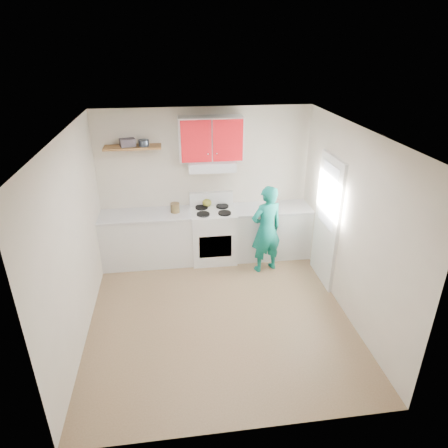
{
  "coord_description": "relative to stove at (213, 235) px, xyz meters",
  "views": [
    {
      "loc": [
        -0.55,
        -4.57,
        3.59
      ],
      "look_at": [
        0.15,
        0.55,
        1.15
      ],
      "focal_mm": 31.68,
      "sensor_mm": 36.0,
      "label": 1
    }
  ],
  "objects": [
    {
      "name": "cutting_board",
      "position": [
        0.98,
        0.02,
        0.45
      ],
      "size": [
        0.35,
        0.29,
        0.02
      ],
      "primitive_type": "cube",
      "rotation": [
        0.0,
        0.0,
        0.23
      ],
      "color": "olive",
      "rests_on": "counter_right"
    },
    {
      "name": "shelf",
      "position": [
        -1.25,
        0.18,
        1.56
      ],
      "size": [
        0.9,
        0.3,
        0.04
      ],
      "primitive_type": "cube",
      "color": "brown",
      "rests_on": "back_wall"
    },
    {
      "name": "door",
      "position": [
        1.68,
        -0.88,
        0.56
      ],
      "size": [
        0.05,
        0.85,
        2.05
      ],
      "primitive_type": "cube",
      "color": "white",
      "rests_on": "floor"
    },
    {
      "name": "silicone_mat",
      "position": [
        1.45,
        -0.02,
        0.44
      ],
      "size": [
        0.36,
        0.32,
        0.01
      ],
      "primitive_type": "cube",
      "rotation": [
        0.0,
        0.0,
        0.21
      ],
      "color": "red",
      "rests_on": "counter_right"
    },
    {
      "name": "tin",
      "position": [
        -1.07,
        0.15,
        1.63
      ],
      "size": [
        0.19,
        0.19,
        0.1
      ],
      "primitive_type": "cylinder",
      "rotation": [
        0.0,
        0.0,
        0.15
      ],
      "color": "#333D4C",
      "rests_on": "shelf"
    },
    {
      "name": "right_wall",
      "position": [
        1.7,
        -1.57,
        0.84
      ],
      "size": [
        0.04,
        3.8,
        2.6
      ],
      "primitive_type": "cube",
      "color": "beige",
      "rests_on": "floor"
    },
    {
      "name": "crock",
      "position": [
        -0.64,
        0.03,
        0.53
      ],
      "size": [
        0.18,
        0.18,
        0.18
      ],
      "primitive_type": "cylinder",
      "rotation": [
        0.0,
        0.0,
        -0.22
      ],
      "color": "brown",
      "rests_on": "counter_left"
    },
    {
      "name": "range_hood",
      "position": [
        0.0,
        0.1,
        1.24
      ],
      "size": [
        0.76,
        0.44,
        0.15
      ],
      "primitive_type": "cube",
      "color": "silver",
      "rests_on": "back_wall"
    },
    {
      "name": "counter_left",
      "position": [
        -1.14,
        0.02,
        -0.01
      ],
      "size": [
        1.52,
        0.6,
        0.9
      ],
      "primitive_type": "cube",
      "color": "silver",
      "rests_on": "floor"
    },
    {
      "name": "person",
      "position": [
        0.82,
        -0.49,
        0.29
      ],
      "size": [
        0.63,
        0.5,
        1.5
      ],
      "primitive_type": "imported",
      "rotation": [
        0.0,
        0.0,
        3.43
      ],
      "color": "#0C6D5F",
      "rests_on": "floor"
    },
    {
      "name": "upper_cabinets",
      "position": [
        0.0,
        0.16,
        1.66
      ],
      "size": [
        1.02,
        0.33,
        0.7
      ],
      "primitive_type": "cube",
      "color": "red",
      "rests_on": "back_wall"
    },
    {
      "name": "ceiling",
      "position": [
        -0.1,
        -1.57,
        2.14
      ],
      "size": [
        3.6,
        3.8,
        0.04
      ],
      "primitive_type": "cube",
      "color": "white",
      "rests_on": "floor"
    },
    {
      "name": "floor",
      "position": [
        -0.1,
        -1.57,
        -0.46
      ],
      "size": [
        3.8,
        3.8,
        0.0
      ],
      "primitive_type": "plane",
      "color": "brown",
      "rests_on": "ground"
    },
    {
      "name": "front_wall",
      "position": [
        -0.1,
        -3.47,
        0.84
      ],
      "size": [
        3.6,
        0.04,
        2.6
      ],
      "primitive_type": "cube",
      "color": "beige",
      "rests_on": "floor"
    },
    {
      "name": "counter_right",
      "position": [
        1.04,
        0.02,
        -0.01
      ],
      "size": [
        1.32,
        0.6,
        0.9
      ],
      "primitive_type": "cube",
      "color": "silver",
      "rests_on": "floor"
    },
    {
      "name": "stove",
      "position": [
        0.0,
        0.0,
        0.0
      ],
      "size": [
        0.76,
        0.65,
        0.92
      ],
      "primitive_type": "cube",
      "color": "white",
      "rests_on": "floor"
    },
    {
      "name": "back_wall",
      "position": [
        -0.1,
        0.32,
        0.84
      ],
      "size": [
        3.6,
        0.04,
        2.6
      ],
      "primitive_type": "cube",
      "color": "beige",
      "rests_on": "floor"
    },
    {
      "name": "door_glass",
      "position": [
        1.65,
        -0.88,
        0.99
      ],
      "size": [
        0.01,
        0.55,
        0.95
      ],
      "primitive_type": "cube",
      "color": "white",
      "rests_on": "door"
    },
    {
      "name": "kettle",
      "position": [
        -0.08,
        0.21,
        0.53
      ],
      "size": [
        0.2,
        0.2,
        0.14
      ],
      "primitive_type": "ellipsoid",
      "rotation": [
        0.0,
        0.0,
        -0.27
      ],
      "color": "olive",
      "rests_on": "stove"
    },
    {
      "name": "books",
      "position": [
        -1.32,
        0.16,
        1.64
      ],
      "size": [
        0.27,
        0.23,
        0.12
      ],
      "primitive_type": "cube",
      "rotation": [
        0.0,
        0.0,
        0.29
      ],
      "color": "#473E47",
      "rests_on": "shelf"
    },
    {
      "name": "left_wall",
      "position": [
        -1.9,
        -1.57,
        0.84
      ],
      "size": [
        0.04,
        3.8,
        2.6
      ],
      "primitive_type": "cube",
      "color": "beige",
      "rests_on": "floor"
    }
  ]
}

